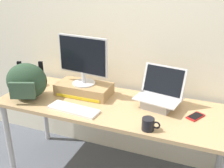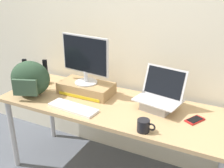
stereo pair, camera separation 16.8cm
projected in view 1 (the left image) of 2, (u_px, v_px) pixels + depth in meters
name	position (u px, v px, depth m)	size (l,w,h in m)	color
back_wall	(130.00, 27.00, 2.35)	(7.00, 0.10, 2.60)	silver
desk	(112.00, 112.00, 2.22)	(1.92, 0.68, 0.74)	tan
toner_box_yellow	(84.00, 89.00, 2.35)	(0.48, 0.26, 0.10)	#A88456
desktop_monitor	(83.00, 60.00, 2.25)	(0.47, 0.20, 0.42)	silver
open_laptop	(159.00, 99.00, 2.12)	(0.39, 0.31, 0.32)	#ADADB2
external_keyboard	(74.00, 109.00, 2.08)	(0.43, 0.17, 0.02)	white
messenger_backpack	(27.00, 81.00, 2.24)	(0.40, 0.34, 0.31)	#28422D
coffee_mug	(148.00, 124.00, 1.81)	(0.13, 0.09, 0.09)	black
cell_phone	(196.00, 116.00, 1.99)	(0.14, 0.16, 0.01)	red
plush_toy	(40.00, 81.00, 2.54)	(0.09, 0.09, 0.09)	gold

